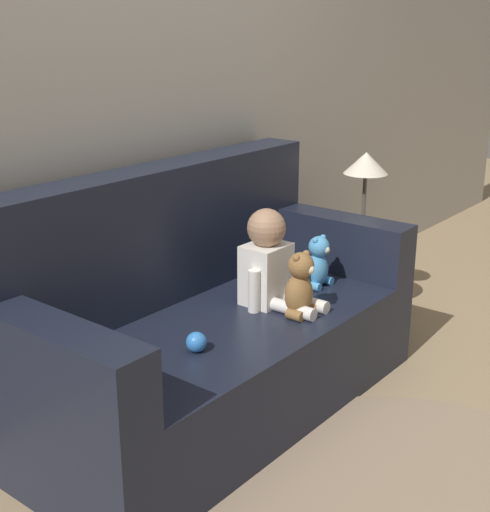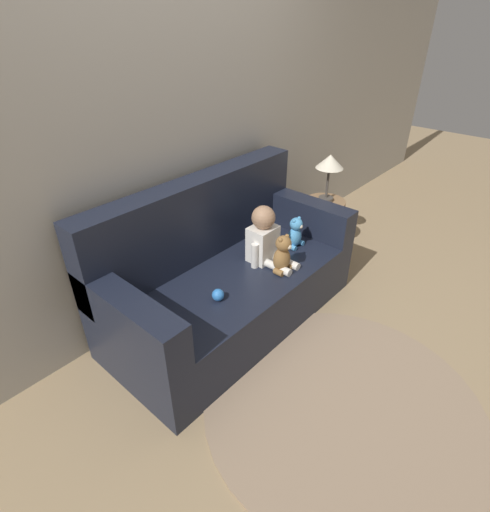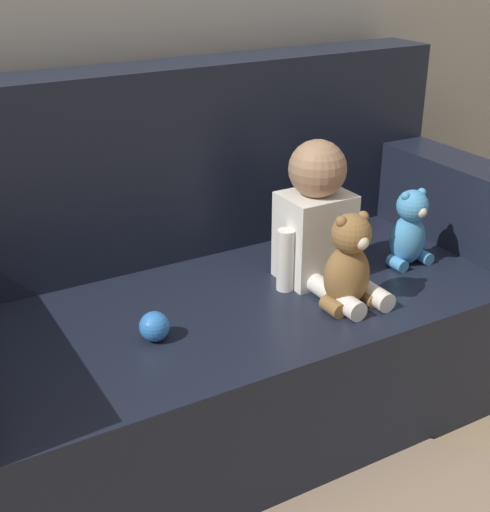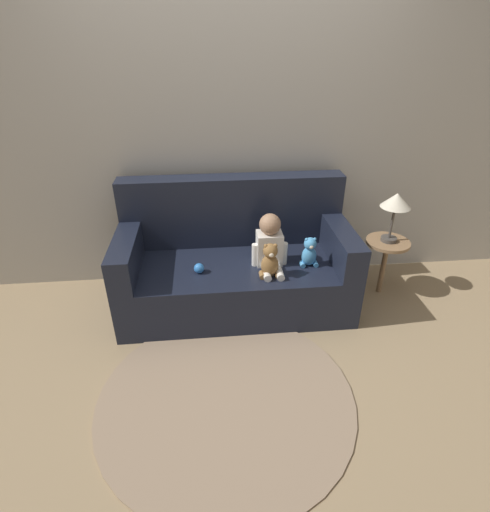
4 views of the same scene
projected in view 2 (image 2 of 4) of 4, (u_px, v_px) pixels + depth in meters
name	position (u px, v px, depth m)	size (l,w,h in m)	color
ground_plane	(234.00, 317.00, 2.78)	(12.00, 12.00, 0.00)	#9E8460
wall_back	(170.00, 113.00, 2.36)	(8.00, 0.05, 2.60)	#ADA89E
couch	(225.00, 275.00, 2.64)	(1.71, 0.80, 0.93)	black
person_baby	(265.00, 238.00, 2.60)	(0.26, 0.34, 0.39)	white
teddy_bear_brown	(282.00, 255.00, 2.52)	(0.15, 0.12, 0.25)	olive
plush_toy_side	(295.00, 233.00, 2.78)	(0.13, 0.10, 0.23)	#4C9EDB
toy_ball	(218.00, 295.00, 2.30)	(0.07, 0.07, 0.07)	#337FDB
floor_rug	(342.00, 404.00, 2.17)	(1.50, 1.50, 0.01)	gray
side_table	(328.00, 181.00, 3.22)	(0.33, 0.33, 0.86)	#93704C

